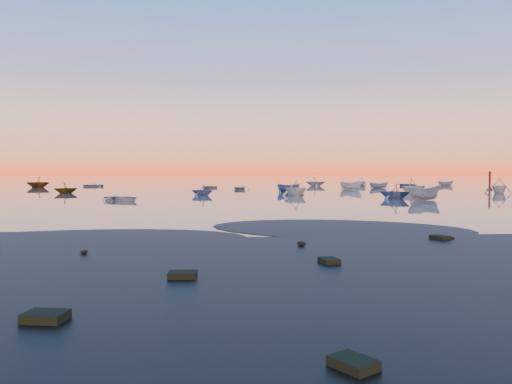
{
  "coord_description": "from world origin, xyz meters",
  "views": [
    {
      "loc": [
        -4.65,
        -24.31,
        2.85
      ],
      "look_at": [
        0.22,
        28.0,
        0.75
      ],
      "focal_mm": 35.0,
      "sensor_mm": 36.0,
      "label": 1
    }
  ],
  "objects": [
    {
      "name": "mud_lobes",
      "position": [
        0.0,
        -1.0,
        0.01
      ],
      "size": [
        140.0,
        6.0,
        0.07
      ],
      "primitive_type": null,
      "color": "black",
      "rests_on": "ground"
    },
    {
      "name": "channel_marker",
      "position": [
        40.09,
        51.73,
        1.28
      ],
      "size": [
        0.91,
        0.91,
        3.24
      ],
      "color": "#440E0E",
      "rests_on": "ground"
    },
    {
      "name": "boat_near_center",
      "position": [
        16.88,
        24.0,
        0.0
      ],
      "size": [
        3.09,
        4.47,
        1.43
      ],
      "primitive_type": "imported",
      "rotation": [
        0.0,
        0.0,
        1.93
      ],
      "color": "slate",
      "rests_on": "ground"
    },
    {
      "name": "boat_near_right",
      "position": [
        14.98,
        27.11,
        0.0
      ],
      "size": [
        3.64,
        3.56,
        1.23
      ],
      "primitive_type": "imported",
      "rotation": [
        0.0,
        0.0,
        3.9
      ],
      "color": "#3D4F76",
      "rests_on": "ground"
    },
    {
      "name": "boat_near_left",
      "position": [
        -13.38,
        26.34,
        0.0
      ],
      "size": [
        3.51,
        4.13,
        0.97
      ],
      "primitive_type": "imported",
      "rotation": [
        0.0,
        0.0,
        0.98
      ],
      "color": "beige",
      "rests_on": "ground"
    },
    {
      "name": "ground",
      "position": [
        0.0,
        100.0,
        0.0
      ],
      "size": [
        600.0,
        600.0,
        0.0
      ],
      "primitive_type": "plane",
      "color": "#6B6259",
      "rests_on": "ground"
    },
    {
      "name": "moored_fleet",
      "position": [
        0.0,
        53.0,
        0.0
      ],
      "size": [
        124.0,
        58.0,
        1.2
      ],
      "primitive_type": null,
      "color": "beige",
      "rests_on": "ground"
    }
  ]
}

